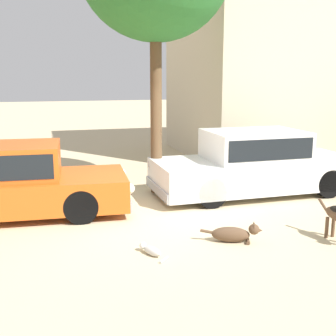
{
  "coord_description": "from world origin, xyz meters",
  "views": [
    {
      "loc": [
        -1.84,
        -7.83,
        2.66
      ],
      "look_at": [
        0.44,
        0.2,
        0.9
      ],
      "focal_mm": 47.08,
      "sensor_mm": 36.0,
      "label": 1
    }
  ],
  "objects_px": {
    "stray_cat": "(151,250)",
    "stray_dog_spotted": "(234,234)",
    "parked_sedan_nearest": "(7,181)",
    "parked_sedan_second": "(255,163)"
  },
  "relations": [
    {
      "from": "parked_sedan_nearest",
      "to": "parked_sedan_second",
      "type": "height_order",
      "value": "parked_sedan_second"
    },
    {
      "from": "stray_cat",
      "to": "parked_sedan_second",
      "type": "bearing_deg",
      "value": -75.47
    },
    {
      "from": "parked_sedan_nearest",
      "to": "stray_dog_spotted",
      "type": "bearing_deg",
      "value": -30.54
    },
    {
      "from": "parked_sedan_nearest",
      "to": "stray_dog_spotted",
      "type": "height_order",
      "value": "parked_sedan_nearest"
    },
    {
      "from": "parked_sedan_second",
      "to": "stray_dog_spotted",
      "type": "bearing_deg",
      "value": -122.9
    },
    {
      "from": "stray_cat",
      "to": "parked_sedan_nearest",
      "type": "bearing_deg",
      "value": 12.57
    },
    {
      "from": "parked_sedan_nearest",
      "to": "stray_dog_spotted",
      "type": "relative_size",
      "value": 4.93
    },
    {
      "from": "stray_dog_spotted",
      "to": "stray_cat",
      "type": "bearing_deg",
      "value": -152.39
    },
    {
      "from": "stray_cat",
      "to": "stray_dog_spotted",
      "type": "bearing_deg",
      "value": -112.18
    },
    {
      "from": "parked_sedan_nearest",
      "to": "stray_cat",
      "type": "distance_m",
      "value": 3.46
    }
  ]
}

